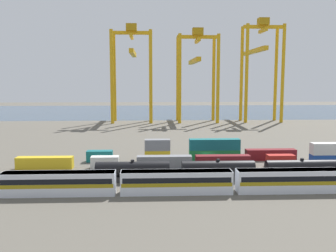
% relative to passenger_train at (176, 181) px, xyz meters
% --- Properties ---
extents(ground_plane, '(420.00, 420.00, 0.00)m').
position_rel_passenger_train_xyz_m(ground_plane, '(8.92, 62.99, -2.14)').
color(ground_plane, '#5B564C').
extents(harbour_water, '(400.00, 110.00, 0.01)m').
position_rel_passenger_train_xyz_m(harbour_water, '(8.92, 172.18, -2.14)').
color(harbour_water, '#384C60').
rests_on(harbour_water, ground_plane).
extents(passenger_train, '(58.42, 3.14, 3.90)m').
position_rel_passenger_train_xyz_m(passenger_train, '(0.00, 0.00, 0.00)').
color(passenger_train, silver).
rests_on(passenger_train, ground_plane).
extents(freight_tank_row, '(46.63, 2.72, 4.18)m').
position_rel_passenger_train_xyz_m(freight_tank_row, '(8.52, 7.88, -0.20)').
color(freight_tank_row, '#232326').
rests_on(freight_tank_row, ground_plane).
extents(shipping_container_0, '(12.10, 2.44, 2.60)m').
position_rel_passenger_train_xyz_m(shipping_container_0, '(-27.47, 19.13, -0.84)').
color(shipping_container_0, gold).
rests_on(shipping_container_0, ground_plane).
extents(shipping_container_1, '(6.04, 2.44, 2.60)m').
position_rel_passenger_train_xyz_m(shipping_container_1, '(-14.45, 19.13, -0.84)').
color(shipping_container_1, silver).
rests_on(shipping_container_1, ground_plane).
extents(shipping_container_2, '(12.10, 2.44, 2.60)m').
position_rel_passenger_train_xyz_m(shipping_container_2, '(-1.42, 19.13, -0.84)').
color(shipping_container_2, slate).
rests_on(shipping_container_2, ground_plane).
extents(shipping_container_3, '(12.10, 2.44, 2.60)m').
position_rel_passenger_train_xyz_m(shipping_container_3, '(11.61, 19.13, -0.84)').
color(shipping_container_3, maroon).
rests_on(shipping_container_3, ground_plane).
extents(shipping_container_4, '(6.04, 2.44, 2.60)m').
position_rel_passenger_train_xyz_m(shipping_container_4, '(24.64, 19.13, -0.84)').
color(shipping_container_4, '#AD211C').
rests_on(shipping_container_4, ground_plane).
extents(shipping_container_7, '(6.04, 2.44, 2.60)m').
position_rel_passenger_train_xyz_m(shipping_container_7, '(-16.52, 25.90, -0.84)').
color(shipping_container_7, '#146066').
rests_on(shipping_container_7, ground_plane).
extents(shipping_container_8, '(6.04, 2.44, 2.60)m').
position_rel_passenger_train_xyz_m(shipping_container_8, '(-2.81, 25.90, -0.84)').
color(shipping_container_8, gold).
rests_on(shipping_container_8, ground_plane).
extents(shipping_container_9, '(6.04, 2.44, 2.60)m').
position_rel_passenger_train_xyz_m(shipping_container_9, '(-2.81, 25.90, 1.76)').
color(shipping_container_9, slate).
rests_on(shipping_container_9, shipping_container_8).
extents(shipping_container_10, '(12.10, 2.44, 2.60)m').
position_rel_passenger_train_xyz_m(shipping_container_10, '(10.89, 25.90, -0.84)').
color(shipping_container_10, '#197538').
rests_on(shipping_container_10, ground_plane).
extents(shipping_container_11, '(12.10, 2.44, 2.60)m').
position_rel_passenger_train_xyz_m(shipping_container_11, '(10.89, 25.90, 1.76)').
color(shipping_container_11, '#146066').
rests_on(shipping_container_11, shipping_container_10).
extents(shipping_container_12, '(12.10, 2.44, 2.60)m').
position_rel_passenger_train_xyz_m(shipping_container_12, '(24.60, 25.90, -0.84)').
color(shipping_container_12, maroon).
rests_on(shipping_container_12, ground_plane).
extents(shipping_container_13, '(6.04, 2.44, 2.60)m').
position_rel_passenger_train_xyz_m(shipping_container_13, '(38.30, 25.90, -0.84)').
color(shipping_container_13, silver).
rests_on(shipping_container_13, ground_plane).
extents(gantry_crane_west, '(18.80, 35.53, 44.62)m').
position_rel_passenger_train_xyz_m(gantry_crane_west, '(-13.04, 113.54, 25.12)').
color(gantry_crane_west, gold).
rests_on(gantry_crane_west, ground_plane).
extents(gantry_crane_central, '(18.83, 38.21, 42.93)m').
position_rel_passenger_train_xyz_m(gantry_crane_central, '(17.08, 114.02, 23.73)').
color(gantry_crane_central, gold).
rests_on(gantry_crane_central, ground_plane).
extents(gantry_crane_east, '(18.21, 39.40, 47.61)m').
position_rel_passenger_train_xyz_m(gantry_crane_east, '(47.19, 114.19, 26.65)').
color(gantry_crane_east, gold).
rests_on(gantry_crane_east, ground_plane).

